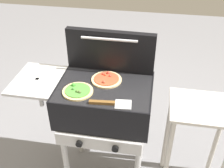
{
  "coord_description": "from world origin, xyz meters",
  "views": [
    {
      "loc": [
        0.31,
        -1.44,
        1.93
      ],
      "look_at": [
        0.05,
        0.0,
        0.92
      ],
      "focal_mm": 43.02,
      "sensor_mm": 36.0,
      "label": 1
    }
  ],
  "objects_px": {
    "pizza_veggie": "(78,91)",
    "spatula": "(111,103)",
    "prep_table": "(197,133)",
    "pizza_pepperoni": "(106,79)",
    "grill": "(103,103)"
  },
  "relations": [
    {
      "from": "pizza_veggie",
      "to": "spatula",
      "type": "bearing_deg",
      "value": -20.38
    },
    {
      "from": "grill",
      "to": "prep_table",
      "type": "bearing_deg",
      "value": 0.37
    },
    {
      "from": "grill",
      "to": "prep_table",
      "type": "xyz_separation_m",
      "value": [
        0.67,
        0.0,
        -0.18
      ]
    },
    {
      "from": "grill",
      "to": "pizza_pepperoni",
      "type": "bearing_deg",
      "value": 80.48
    },
    {
      "from": "pizza_pepperoni",
      "to": "spatula",
      "type": "distance_m",
      "value": 0.26
    },
    {
      "from": "grill",
      "to": "spatula",
      "type": "bearing_deg",
      "value": -63.91
    },
    {
      "from": "grill",
      "to": "spatula",
      "type": "xyz_separation_m",
      "value": [
        0.09,
        -0.18,
        0.15
      ]
    },
    {
      "from": "grill",
      "to": "pizza_pepperoni",
      "type": "height_order",
      "value": "pizza_pepperoni"
    },
    {
      "from": "grill",
      "to": "pizza_veggie",
      "type": "xyz_separation_m",
      "value": [
        -0.14,
        -0.1,
        0.15
      ]
    },
    {
      "from": "pizza_veggie",
      "to": "spatula",
      "type": "xyz_separation_m",
      "value": [
        0.23,
        -0.09,
        -0.0
      ]
    },
    {
      "from": "spatula",
      "to": "grill",
      "type": "bearing_deg",
      "value": 116.09
    },
    {
      "from": "prep_table",
      "to": "pizza_veggie",
      "type": "bearing_deg",
      "value": -173.02
    },
    {
      "from": "pizza_veggie",
      "to": "spatula",
      "type": "distance_m",
      "value": 0.25
    },
    {
      "from": "spatula",
      "to": "prep_table",
      "type": "height_order",
      "value": "spatula"
    },
    {
      "from": "pizza_veggie",
      "to": "pizza_pepperoni",
      "type": "height_order",
      "value": "pizza_veggie"
    }
  ]
}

